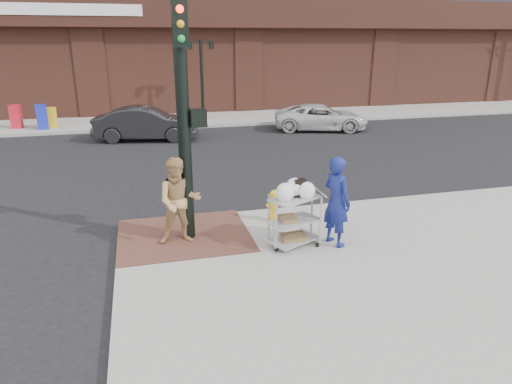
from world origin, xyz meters
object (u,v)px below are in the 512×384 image
object	(u,v)px
traffic_signal_pole	(184,112)
sedan_dark	(146,124)
pedestrian_tan	(179,201)
minivan_white	(321,117)
lamp_post	(202,71)
fire_hydrant	(274,205)
woman_blue	(337,201)
utility_cart	(294,216)

from	to	relation	value
traffic_signal_pole	sedan_dark	bearing A→B (deg)	93.07
pedestrian_tan	minivan_white	bearing A→B (deg)	60.15
lamp_post	traffic_signal_pole	bearing A→B (deg)	-99.24
lamp_post	fire_hydrant	world-z (taller)	lamp_post
woman_blue	lamp_post	bearing A→B (deg)	-18.49
sedan_dark	utility_cart	distance (m)	12.25
lamp_post	sedan_dark	size ratio (longest dim) A/B	0.92
minivan_white	fire_hydrant	distance (m)	12.23
woman_blue	pedestrian_tan	size ratio (longest dim) A/B	1.03
pedestrian_tan	sedan_dark	world-z (taller)	pedestrian_tan
lamp_post	woman_blue	distance (m)	16.38
minivan_white	fire_hydrant	size ratio (longest dim) A/B	5.80
sedan_dark	woman_blue	bearing A→B (deg)	-153.35
utility_cart	fire_hydrant	bearing A→B (deg)	91.16
utility_cart	sedan_dark	bearing A→B (deg)	102.33
minivan_white	utility_cart	world-z (taller)	utility_cart
woman_blue	minivan_white	distance (m)	13.26
pedestrian_tan	fire_hydrant	bearing A→B (deg)	20.43
traffic_signal_pole	fire_hydrant	distance (m)	3.07
traffic_signal_pole	fire_hydrant	xyz separation A→B (m)	(2.00, 0.43, -2.29)
minivan_white	sedan_dark	bearing A→B (deg)	108.09
lamp_post	traffic_signal_pole	xyz separation A→B (m)	(-2.48, -15.23, 0.21)
traffic_signal_pole	woman_blue	bearing A→B (deg)	-20.51
traffic_signal_pole	minivan_white	distance (m)	13.80
traffic_signal_pole	utility_cart	xyz separation A→B (m)	(2.02, -0.92, -2.04)
traffic_signal_pole	lamp_post	bearing A→B (deg)	80.76
lamp_post	traffic_signal_pole	size ratio (longest dim) A/B	0.80
minivan_white	fire_hydrant	bearing A→B (deg)	169.06
traffic_signal_pole	sedan_dark	xyz separation A→B (m)	(-0.59, 11.04, -2.11)
traffic_signal_pole	utility_cart	distance (m)	3.02
traffic_signal_pole	woman_blue	distance (m)	3.52
lamp_post	sedan_dark	bearing A→B (deg)	-126.27
pedestrian_tan	traffic_signal_pole	bearing A→B (deg)	48.89
sedan_dark	minivan_white	size ratio (longest dim) A/B	0.99
pedestrian_tan	sedan_dark	size ratio (longest dim) A/B	0.42
lamp_post	minivan_white	xyz separation A→B (m)	(5.11, -3.92, -2.01)
woman_blue	utility_cart	size ratio (longest dim) A/B	1.34
woman_blue	sedan_dark	bearing A→B (deg)	-3.93
traffic_signal_pole	pedestrian_tan	distance (m)	1.79
woman_blue	minivan_white	bearing A→B (deg)	-40.74
pedestrian_tan	lamp_post	bearing A→B (deg)	84.38
pedestrian_tan	utility_cart	distance (m)	2.36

